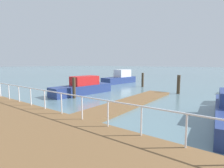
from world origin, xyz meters
name	(u,v)px	position (x,y,z in m)	size (l,w,h in m)	color
ground_plane	(25,93)	(0.00, 20.00, 0.00)	(300.00, 300.00, 0.00)	slate
floating_dock	(130,103)	(2.17, 9.09, 0.09)	(11.33, 2.00, 0.18)	brown
boardwalk_railing	(94,104)	(-3.15, 7.66, 1.23)	(0.06, 22.47, 1.08)	white
dock_piling_0	(74,88)	(1.17, 13.96, 0.87)	(0.27, 0.27, 1.75)	#473826
dock_piling_1	(179,84)	(8.64, 7.51, 0.91)	(0.31, 0.31, 1.82)	#473826
dock_piling_2	(143,80)	(11.11, 12.59, 0.88)	(0.28, 0.28, 1.76)	#473826
moored_boat_1	(120,78)	(13.06, 17.33, 0.73)	(5.95, 2.60, 1.99)	navy
moored_boat_2	(83,87)	(3.05, 14.89, 0.64)	(6.35, 2.48, 1.71)	navy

